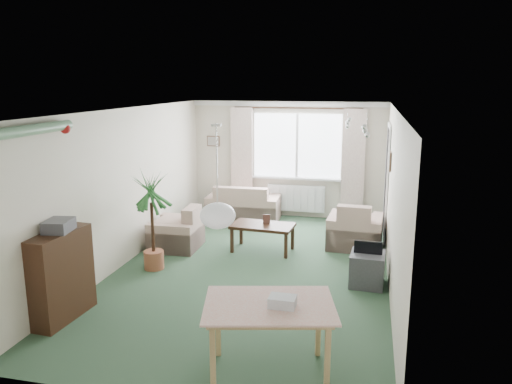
% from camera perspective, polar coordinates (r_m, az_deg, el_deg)
% --- Properties ---
extents(ground, '(6.50, 6.50, 0.00)m').
position_cam_1_polar(ground, '(7.63, -0.51, -8.95)').
color(ground, '#29442E').
extents(window, '(1.80, 0.03, 1.30)m').
position_cam_1_polar(window, '(10.32, 4.73, 5.29)').
color(window, white).
extents(curtain_rod, '(2.60, 0.03, 0.03)m').
position_cam_1_polar(curtain_rod, '(10.17, 4.74, 9.54)').
color(curtain_rod, black).
extents(curtain_left, '(0.45, 0.08, 2.00)m').
position_cam_1_polar(curtain_left, '(10.47, -1.63, 4.17)').
color(curtain_left, beige).
extents(curtain_right, '(0.45, 0.08, 2.00)m').
position_cam_1_polar(curtain_right, '(10.15, 11.07, 3.67)').
color(curtain_right, beige).
extents(radiator, '(1.20, 0.10, 0.55)m').
position_cam_1_polar(radiator, '(10.47, 4.59, -0.72)').
color(radiator, white).
extents(doorway, '(0.03, 0.95, 2.00)m').
position_cam_1_polar(doorway, '(9.28, 14.72, 0.98)').
color(doorway, black).
extents(pendant_lamp, '(0.36, 0.36, 0.36)m').
position_cam_1_polar(pendant_lamp, '(5.00, -4.41, -2.71)').
color(pendant_lamp, white).
extents(tinsel_garland, '(1.60, 1.60, 0.12)m').
position_cam_1_polar(tinsel_garland, '(5.84, -24.95, 6.35)').
color(tinsel_garland, '#196626').
extents(bauble_cluster_a, '(0.20, 0.20, 0.20)m').
position_cam_1_polar(bauble_cluster_a, '(7.83, 10.41, 8.14)').
color(bauble_cluster_a, silver).
extents(bauble_cluster_b, '(0.20, 0.20, 0.20)m').
position_cam_1_polar(bauble_cluster_b, '(6.63, 12.53, 7.29)').
color(bauble_cluster_b, silver).
extents(wall_picture_back, '(0.28, 0.03, 0.22)m').
position_cam_1_polar(wall_picture_back, '(10.71, -4.89, 5.82)').
color(wall_picture_back, brown).
extents(wall_picture_right, '(0.03, 0.24, 0.30)m').
position_cam_1_polar(wall_picture_right, '(8.20, 15.08, 3.39)').
color(wall_picture_right, brown).
extents(sofa, '(1.49, 0.82, 0.73)m').
position_cam_1_polar(sofa, '(10.25, -1.42, -1.16)').
color(sofa, '#B9AB8C').
rests_on(sofa, ground).
extents(armchair_corner, '(0.94, 0.90, 0.80)m').
position_cam_1_polar(armchair_corner, '(8.73, 11.27, -3.64)').
color(armchair_corner, beige).
rests_on(armchair_corner, ground).
extents(armchair_left, '(0.80, 0.84, 0.73)m').
position_cam_1_polar(armchair_left, '(8.62, -9.12, -3.99)').
color(armchair_left, beige).
rests_on(armchair_left, ground).
extents(coffee_table, '(1.06, 0.65, 0.46)m').
position_cam_1_polar(coffee_table, '(8.40, 0.76, -5.24)').
color(coffee_table, black).
rests_on(coffee_table, ground).
extents(photo_frame, '(0.12, 0.04, 0.16)m').
position_cam_1_polar(photo_frame, '(8.35, 1.21, -3.11)').
color(photo_frame, '#4D2F28').
rests_on(photo_frame, coffee_table).
extents(bookshelf, '(0.36, 0.90, 1.08)m').
position_cam_1_polar(bookshelf, '(6.42, -21.34, -8.91)').
color(bookshelf, black).
rests_on(bookshelf, ground).
extents(hifi_box, '(0.33, 0.39, 0.14)m').
position_cam_1_polar(hifi_box, '(6.26, -21.63, -3.60)').
color(hifi_box, '#403F45').
rests_on(hifi_box, bookshelf).
extents(houseplant, '(0.78, 0.78, 1.51)m').
position_cam_1_polar(houseplant, '(7.62, -11.78, -3.25)').
color(houseplant, '#1E5A22').
rests_on(houseplant, ground).
extents(dining_table, '(1.27, 0.99, 0.71)m').
position_cam_1_polar(dining_table, '(5.02, 1.51, -16.53)').
color(dining_table, tan).
rests_on(dining_table, ground).
extents(gift_box, '(0.25, 0.19, 0.12)m').
position_cam_1_polar(gift_box, '(4.78, 3.04, -12.51)').
color(gift_box, silver).
rests_on(gift_box, dining_table).
extents(tv_cube, '(0.49, 0.54, 0.46)m').
position_cam_1_polar(tv_cube, '(7.21, 12.59, -8.60)').
color(tv_cube, '#313135').
rests_on(tv_cube, ground).
extents(pet_bed, '(0.56, 0.56, 0.11)m').
position_cam_1_polar(pet_bed, '(9.25, 10.15, -4.88)').
color(pet_bed, navy).
rests_on(pet_bed, ground).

